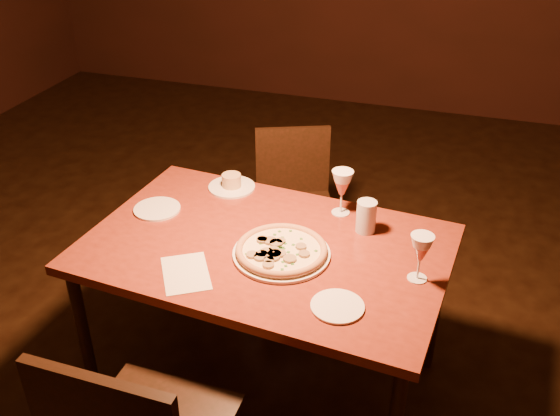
% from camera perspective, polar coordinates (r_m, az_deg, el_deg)
% --- Properties ---
extents(floor, '(7.00, 7.00, 0.00)m').
position_cam_1_polar(floor, '(2.83, -5.33, -15.72)').
color(floor, black).
rests_on(floor, ground).
extents(dining_table, '(1.42, 0.98, 0.72)m').
position_cam_1_polar(dining_table, '(2.39, -1.30, -4.63)').
color(dining_table, maroon).
rests_on(dining_table, floor).
extents(chair_far, '(0.50, 0.50, 0.79)m').
position_cam_1_polar(chair_far, '(3.21, 1.34, 0.87)').
color(chair_far, black).
rests_on(chair_far, floor).
extents(pizza_plate, '(0.36, 0.36, 0.04)m').
position_cam_1_polar(pizza_plate, '(2.29, 0.14, -3.90)').
color(pizza_plate, white).
rests_on(pizza_plate, dining_table).
extents(ramekin_saucer, '(0.20, 0.20, 0.07)m').
position_cam_1_polar(ramekin_saucer, '(2.73, -4.45, 2.23)').
color(ramekin_saucer, white).
rests_on(ramekin_saucer, dining_table).
extents(wine_glass_far, '(0.09, 0.09, 0.19)m').
position_cam_1_polar(wine_glass_far, '(2.51, 5.66, 1.43)').
color(wine_glass_far, '#C15C50').
rests_on(wine_glass_far, dining_table).
extents(wine_glass_right, '(0.08, 0.08, 0.18)m').
position_cam_1_polar(wine_glass_right, '(2.18, 12.67, -4.45)').
color(wine_glass_right, '#C15C50').
rests_on(wine_glass_right, dining_table).
extents(water_tumbler, '(0.08, 0.08, 0.13)m').
position_cam_1_polar(water_tumbler, '(2.43, 7.89, -0.77)').
color(water_tumbler, '#B6BFC7').
rests_on(water_tumbler, dining_table).
extents(side_plate_left, '(0.19, 0.19, 0.01)m').
position_cam_1_polar(side_plate_left, '(2.62, -11.17, -0.09)').
color(side_plate_left, white).
rests_on(side_plate_left, dining_table).
extents(side_plate_near, '(0.18, 0.18, 0.01)m').
position_cam_1_polar(side_plate_near, '(2.07, 5.27, -8.94)').
color(side_plate_near, white).
rests_on(side_plate_near, dining_table).
extents(menu_card, '(0.25, 0.28, 0.00)m').
position_cam_1_polar(menu_card, '(2.23, -8.61, -5.91)').
color(menu_card, beige).
rests_on(menu_card, dining_table).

